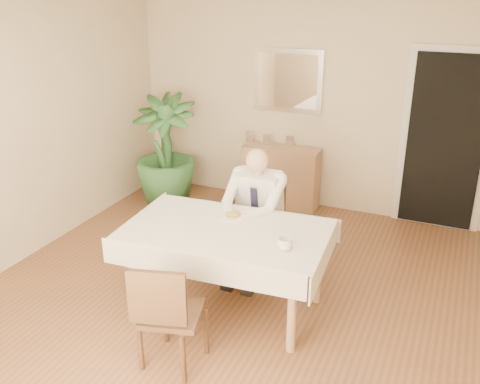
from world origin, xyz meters
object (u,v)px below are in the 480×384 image
at_px(seated_man, 253,209).
at_px(sideboard, 281,176).
at_px(coffee_mug, 285,244).
at_px(dining_table, 226,238).
at_px(potted_palm, 165,151).
at_px(chair_far, 263,219).
at_px(chair_near, 166,311).

relative_size(seated_man, sideboard, 1.32).
bearing_deg(coffee_mug, dining_table, 165.20).
bearing_deg(potted_palm, seated_man, -36.00).
bearing_deg(coffee_mug, chair_far, 119.20).
relative_size(dining_table, chair_near, 2.02).
bearing_deg(potted_palm, chair_far, -29.25).
xyz_separation_m(coffee_mug, sideboard, (-0.90, 2.47, -0.42)).
height_order(chair_near, coffee_mug, chair_near).
height_order(chair_near, sideboard, chair_near).
height_order(seated_man, sideboard, seated_man).
distance_m(dining_table, chair_far, 0.90).
xyz_separation_m(chair_far, sideboard, (-0.32, 1.44, -0.08)).
height_order(seated_man, coffee_mug, seated_man).
relative_size(chair_near, coffee_mug, 7.50).
bearing_deg(sideboard, chair_near, -85.51).
bearing_deg(dining_table, seated_man, 86.27).
height_order(coffee_mug, potted_palm, potted_palm).
xyz_separation_m(chair_far, coffee_mug, (0.57, -1.03, 0.34)).
relative_size(chair_far, chair_near, 0.94).
height_order(dining_table, sideboard, sideboard).
bearing_deg(chair_near, dining_table, 71.65).
height_order(dining_table, potted_palm, potted_palm).
bearing_deg(seated_man, coffee_mug, -52.42).
height_order(chair_far, chair_near, chair_near).
bearing_deg(chair_far, sideboard, 109.18).
bearing_deg(chair_near, coffee_mug, 35.44).
xyz_separation_m(dining_table, chair_far, (0.00, 0.87, -0.21)).
distance_m(dining_table, coffee_mug, 0.61).
distance_m(chair_far, sideboard, 1.48).
xyz_separation_m(seated_man, sideboard, (-0.32, 1.72, -0.31)).
height_order(coffee_mug, sideboard, coffee_mug).
relative_size(chair_far, sideboard, 0.88).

